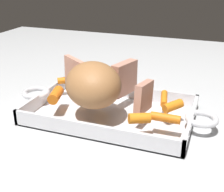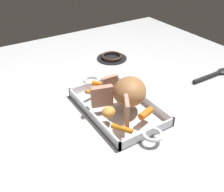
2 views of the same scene
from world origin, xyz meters
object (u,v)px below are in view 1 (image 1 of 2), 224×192
object	(u,v)px
baby_carrot_northwest	(164,99)
roast_slice_thick	(124,78)
baby_carrot_short	(165,118)
potato_golden_large	(101,81)
baby_carrot_northeast	(56,95)
roast_slice_outer	(144,97)
roasting_dish	(111,112)
pork_roast	(93,85)
roast_slice_thin	(76,75)
baby_carrot_long	(173,106)
baby_carrot_southeast	(139,118)
baby_carrot_southwest	(71,80)

from	to	relation	value
baby_carrot_northwest	roast_slice_thick	bearing A→B (deg)	171.59
baby_carrot_short	potato_golden_large	size ratio (longest dim) A/B	1.15
baby_carrot_northeast	baby_carrot_northwest	size ratio (longest dim) A/B	0.92
roast_slice_outer	baby_carrot_short	xyz separation A→B (m)	(0.05, -0.03, -0.02)
roasting_dish	baby_carrot_northeast	size ratio (longest dim) A/B	8.19
roast_slice_outer	baby_carrot_northeast	bearing A→B (deg)	-175.83
baby_carrot_short	baby_carrot_northeast	bearing A→B (deg)	175.99
roasting_dish	baby_carrot_short	size ratio (longest dim) A/B	8.01
pork_roast	roast_slice_thin	distance (m)	0.10
roast_slice_thin	roast_slice_thick	bearing A→B (deg)	11.07
roasting_dish	baby_carrot_long	world-z (taller)	baby_carrot_long
roast_slice_thin	baby_carrot_long	distance (m)	0.24
potato_golden_large	baby_carrot_short	bearing A→B (deg)	-33.27
baby_carrot_southeast	baby_carrot_southwest	bearing A→B (deg)	146.48
roast_slice_outer	baby_carrot_long	distance (m)	0.07
roast_slice_thick	potato_golden_large	distance (m)	0.07
roasting_dish	baby_carrot_southwest	world-z (taller)	baby_carrot_southwest
baby_carrot_southwest	pork_roast	bearing A→B (deg)	-44.16
pork_roast	roast_slice_thick	xyz separation A→B (m)	(0.04, 0.09, -0.01)
pork_roast	roast_slice_thin	bearing A→B (deg)	138.66
baby_carrot_southeast	baby_carrot_northwest	distance (m)	0.12
pork_roast	baby_carrot_short	bearing A→B (deg)	-6.62
baby_carrot_southeast	baby_carrot_northeast	bearing A→B (deg)	168.91
baby_carrot_southwest	potato_golden_large	size ratio (longest dim) A/B	1.38
baby_carrot_long	baby_carrot_short	bearing A→B (deg)	-94.59
baby_carrot_southwest	baby_carrot_long	distance (m)	0.28
pork_roast	baby_carrot_short	world-z (taller)	pork_roast
baby_carrot_short	roasting_dish	bearing A→B (deg)	158.92
roasting_dish	pork_roast	size ratio (longest dim) A/B	3.54
roast_slice_thick	baby_carrot_southwest	size ratio (longest dim) A/B	1.10
roasting_dish	roast_slice_outer	bearing A→B (deg)	-13.23
baby_carrot_long	roast_slice_thin	bearing A→B (deg)	173.12
roast_slice_outer	roast_slice_thin	bearing A→B (deg)	163.89
pork_roast	baby_carrot_northwest	distance (m)	0.16
baby_carrot_short	baby_carrot_southeast	xyz separation A→B (m)	(-0.05, -0.02, 0.00)
roast_slice_thin	baby_carrot_short	distance (m)	0.25
roast_slice_thick	baby_carrot_southwest	world-z (taller)	roast_slice_thick
potato_golden_large	baby_carrot_northeast	bearing A→B (deg)	-122.66
baby_carrot_short	baby_carrot_southeast	bearing A→B (deg)	-153.83
baby_carrot_northeast	pork_roast	bearing A→B (deg)	0.50
roast_slice_thick	roast_slice_thin	world-z (taller)	roast_slice_thin
roasting_dish	pork_roast	bearing A→B (deg)	-131.12
potato_golden_large	roast_slice_thick	bearing A→B (deg)	-12.34
baby_carrot_southwest	baby_carrot_long	size ratio (longest dim) A/B	1.59
roast_slice_outer	baby_carrot_northwest	distance (m)	0.07
roast_slice_thick	baby_carrot_northeast	distance (m)	0.16
roasting_dish	potato_golden_large	xyz separation A→B (m)	(-0.05, 0.07, 0.04)
baby_carrot_long	baby_carrot_northeast	bearing A→B (deg)	-171.54
baby_carrot_short	baby_carrot_southeast	distance (m)	0.05
baby_carrot_northeast	baby_carrot_long	distance (m)	0.26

